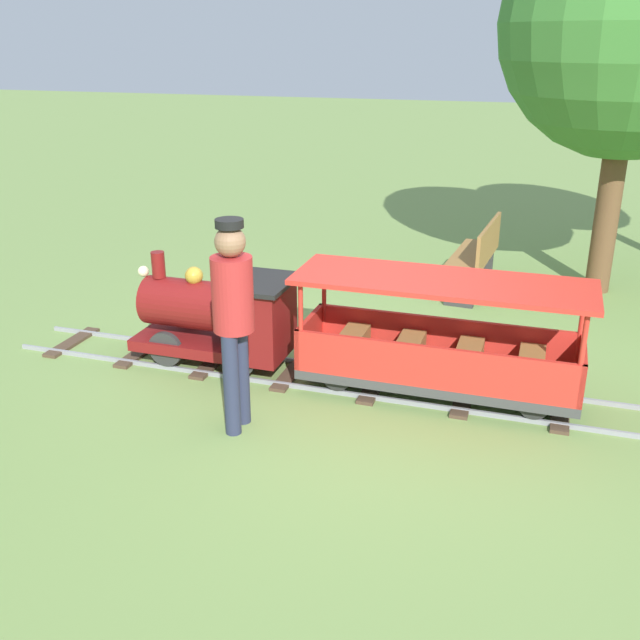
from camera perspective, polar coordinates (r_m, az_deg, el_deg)
The scene contains 7 objects.
ground_plane at distance 6.29m, azimuth 2.87°, elevation -5.01°, with size 60.00×60.00×0.00m, color #75934C.
track at distance 6.33m, azimuth 0.97°, elevation -4.62°, with size 0.72×6.05×0.04m.
locomotive at distance 6.50m, azimuth -7.76°, elevation 0.36°, with size 0.68×1.45×0.97m.
passenger_car at distance 5.99m, azimuth 9.27°, elevation -2.22°, with size 0.78×2.35×0.97m.
conductor_person at distance 5.26m, azimuth -6.81°, elevation 0.79°, with size 0.30×0.30×1.62m.
park_bench at distance 8.61m, azimuth 12.12°, elevation 4.85°, with size 1.33×0.50×0.82m.
oak_tree_far at distance 8.74m, azimuth 23.42°, elevation 20.50°, with size 2.79×2.79×4.31m.
Camera 1 is at (-5.45, -1.43, 2.78)m, focal length 40.87 mm.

